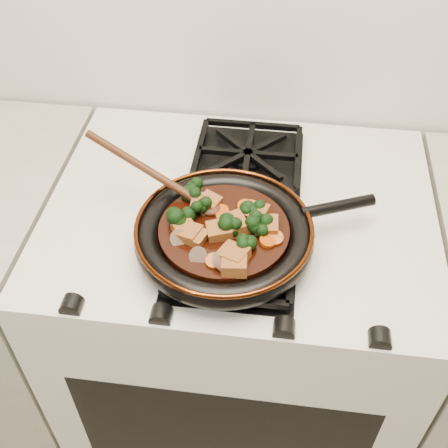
# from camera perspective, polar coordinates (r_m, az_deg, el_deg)

# --- Properties ---
(stove) EXTENTS (0.76, 0.60, 0.90)m
(stove) POSITION_cam_1_polar(r_m,az_deg,el_deg) (1.45, 1.32, -11.26)
(stove) COLOR beige
(stove) RESTS_ON ground
(burner_grate_front) EXTENTS (0.23, 0.23, 0.03)m
(burner_grate_front) POSITION_cam_1_polar(r_m,az_deg,el_deg) (1.00, 0.85, -3.10)
(burner_grate_front) COLOR black
(burner_grate_front) RESTS_ON stove
(burner_grate_back) EXTENTS (0.23, 0.23, 0.03)m
(burner_grate_back) POSITION_cam_1_polar(r_m,az_deg,el_deg) (1.20, 2.45, 6.85)
(burner_grate_back) COLOR black
(burner_grate_back) RESTS_ON stove
(skillet) EXTENTS (0.42, 0.32, 0.05)m
(skillet) POSITION_cam_1_polar(r_m,az_deg,el_deg) (0.99, 0.13, -1.04)
(skillet) COLOR black
(skillet) RESTS_ON burner_grate_front
(braising_sauce) EXTENTS (0.23, 0.23, 0.02)m
(braising_sauce) POSITION_cam_1_polar(r_m,az_deg,el_deg) (0.98, -0.00, -0.86)
(braising_sauce) COLOR black
(braising_sauce) RESTS_ON skillet
(tofu_cube_0) EXTENTS (0.05, 0.05, 0.03)m
(tofu_cube_0) POSITION_cam_1_polar(r_m,az_deg,el_deg) (1.01, -1.44, 2.25)
(tofu_cube_0) COLOR brown
(tofu_cube_0) RESTS_ON braising_sauce
(tofu_cube_1) EXTENTS (0.04, 0.05, 0.03)m
(tofu_cube_1) POSITION_cam_1_polar(r_m,az_deg,el_deg) (0.91, 1.08, -4.16)
(tofu_cube_1) COLOR brown
(tofu_cube_1) RESTS_ON braising_sauce
(tofu_cube_2) EXTENTS (0.03, 0.04, 0.02)m
(tofu_cube_2) POSITION_cam_1_polar(r_m,az_deg,el_deg) (1.01, -2.37, 2.14)
(tofu_cube_2) COLOR brown
(tofu_cube_2) RESTS_ON braising_sauce
(tofu_cube_3) EXTENTS (0.05, 0.05, 0.03)m
(tofu_cube_3) POSITION_cam_1_polar(r_m,az_deg,el_deg) (0.99, 3.29, 1.06)
(tofu_cube_3) COLOR brown
(tofu_cube_3) RESTS_ON braising_sauce
(tofu_cube_4) EXTENTS (0.04, 0.04, 0.03)m
(tofu_cube_4) POSITION_cam_1_polar(r_m,az_deg,el_deg) (0.97, 4.36, -0.22)
(tofu_cube_4) COLOR brown
(tofu_cube_4) RESTS_ON braising_sauce
(tofu_cube_5) EXTENTS (0.05, 0.05, 0.02)m
(tofu_cube_5) POSITION_cam_1_polar(r_m,az_deg,el_deg) (0.97, -4.11, -0.41)
(tofu_cube_5) COLOR brown
(tofu_cube_5) RESTS_ON braising_sauce
(tofu_cube_6) EXTENTS (0.05, 0.05, 0.03)m
(tofu_cube_6) POSITION_cam_1_polar(r_m,az_deg,el_deg) (0.96, -3.62, -0.97)
(tofu_cube_6) COLOR brown
(tofu_cube_6) RESTS_ON braising_sauce
(tofu_cube_7) EXTENTS (0.05, 0.05, 0.02)m
(tofu_cube_7) POSITION_cam_1_polar(r_m,az_deg,el_deg) (0.95, -2.92, -1.34)
(tofu_cube_7) COLOR brown
(tofu_cube_7) RESTS_ON braising_sauce
(tofu_cube_8) EXTENTS (0.05, 0.05, 0.03)m
(tofu_cube_8) POSITION_cam_1_polar(r_m,az_deg,el_deg) (0.96, -0.48, -0.73)
(tofu_cube_8) COLOR brown
(tofu_cube_8) RESTS_ON braising_sauce
(tofu_cube_9) EXTENTS (0.06, 0.06, 0.03)m
(tofu_cube_9) POSITION_cam_1_polar(r_m,az_deg,el_deg) (0.92, 0.97, -3.21)
(tofu_cube_9) COLOR brown
(tofu_cube_9) RESTS_ON braising_sauce
(tofu_cube_10) EXTENTS (0.06, 0.06, 0.03)m
(tofu_cube_10) POSITION_cam_1_polar(r_m,az_deg,el_deg) (0.97, 0.94, -0.13)
(tofu_cube_10) COLOR brown
(tofu_cube_10) RESTS_ON braising_sauce
(broccoli_floret_0) EXTENTS (0.08, 0.08, 0.06)m
(broccoli_floret_0) POSITION_cam_1_polar(r_m,az_deg,el_deg) (0.94, 2.34, -2.22)
(broccoli_floret_0) COLOR black
(broccoli_floret_0) RESTS_ON braising_sauce
(broccoli_floret_1) EXTENTS (0.08, 0.08, 0.06)m
(broccoli_floret_1) POSITION_cam_1_polar(r_m,az_deg,el_deg) (0.98, -4.32, 0.55)
(broccoli_floret_1) COLOR black
(broccoli_floret_1) RESTS_ON braising_sauce
(broccoli_floret_2) EXTENTS (0.08, 0.09, 0.06)m
(broccoli_floret_2) POSITION_cam_1_polar(r_m,az_deg,el_deg) (0.96, 0.41, -0.31)
(broccoli_floret_2) COLOR black
(broccoli_floret_2) RESTS_ON braising_sauce
(broccoli_floret_3) EXTENTS (0.09, 0.08, 0.05)m
(broccoli_floret_3) POSITION_cam_1_polar(r_m,az_deg,el_deg) (0.97, 0.29, -0.14)
(broccoli_floret_3) COLOR black
(broccoli_floret_3) RESTS_ON braising_sauce
(broccoli_floret_4) EXTENTS (0.07, 0.08, 0.05)m
(broccoli_floret_4) POSITION_cam_1_polar(r_m,az_deg,el_deg) (1.00, 3.10, 1.40)
(broccoli_floret_4) COLOR black
(broccoli_floret_4) RESTS_ON braising_sauce
(broccoli_floret_5) EXTENTS (0.07, 0.08, 0.07)m
(broccoli_floret_5) POSITION_cam_1_polar(r_m,az_deg,el_deg) (0.99, -2.03, 1.64)
(broccoli_floret_5) COLOR black
(broccoli_floret_5) RESTS_ON braising_sauce
(broccoli_floret_6) EXTENTS (0.09, 0.09, 0.06)m
(broccoli_floret_6) POSITION_cam_1_polar(r_m,az_deg,el_deg) (1.03, -2.75, 3.17)
(broccoli_floret_6) COLOR black
(broccoli_floret_6) RESTS_ON braising_sauce
(broccoli_floret_7) EXTENTS (0.08, 0.09, 0.07)m
(broccoli_floret_7) POSITION_cam_1_polar(r_m,az_deg,el_deg) (0.96, 3.58, -0.29)
(broccoli_floret_7) COLOR black
(broccoli_floret_7) RESTS_ON braising_sauce
(carrot_coin_0) EXTENTS (0.03, 0.03, 0.01)m
(carrot_coin_0) POSITION_cam_1_polar(r_m,az_deg,el_deg) (0.95, 4.45, -1.74)
(carrot_coin_0) COLOR #A63B04
(carrot_coin_0) RESTS_ON braising_sauce
(carrot_coin_1) EXTENTS (0.03, 0.03, 0.01)m
(carrot_coin_1) POSITION_cam_1_polar(r_m,az_deg,el_deg) (0.92, -1.04, -3.77)
(carrot_coin_1) COLOR #A63B04
(carrot_coin_1) RESTS_ON braising_sauce
(carrot_coin_2) EXTENTS (0.03, 0.03, 0.01)m
(carrot_coin_2) POSITION_cam_1_polar(r_m,az_deg,el_deg) (1.00, -0.30, 1.33)
(carrot_coin_2) COLOR #A63B04
(carrot_coin_2) RESTS_ON braising_sauce
(carrot_coin_3) EXTENTS (0.03, 0.03, 0.01)m
(carrot_coin_3) POSITION_cam_1_polar(r_m,az_deg,el_deg) (0.96, 5.21, -1.43)
(carrot_coin_3) COLOR #A63B04
(carrot_coin_3) RESTS_ON braising_sauce
(carrot_coin_4) EXTENTS (0.03, 0.03, 0.01)m
(carrot_coin_4) POSITION_cam_1_polar(r_m,az_deg,el_deg) (1.01, 2.23, 1.76)
(carrot_coin_4) COLOR #A63B04
(carrot_coin_4) RESTS_ON braising_sauce
(mushroom_slice_0) EXTENTS (0.03, 0.02, 0.03)m
(mushroom_slice_0) POSITION_cam_1_polar(r_m,az_deg,el_deg) (0.92, -2.63, -3.26)
(mushroom_slice_0) COLOR brown
(mushroom_slice_0) RESTS_ON braising_sauce
(mushroom_slice_1) EXTENTS (0.04, 0.04, 0.03)m
(mushroom_slice_1) POSITION_cam_1_polar(r_m,az_deg,el_deg) (0.92, -0.17, -3.81)
(mushroom_slice_1) COLOR brown
(mushroom_slice_1) RESTS_ON braising_sauce
(mushroom_slice_2) EXTENTS (0.04, 0.04, 0.03)m
(mushroom_slice_2) POSITION_cam_1_polar(r_m,az_deg,el_deg) (1.03, -1.99, 2.77)
(mushroom_slice_2) COLOR brown
(mushroom_slice_2) RESTS_ON braising_sauce
(mushroom_slice_3) EXTENTS (0.04, 0.03, 0.03)m
(mushroom_slice_3) POSITION_cam_1_polar(r_m,az_deg,el_deg) (0.95, -4.58, -1.47)
(mushroom_slice_3) COLOR brown
(mushroom_slice_3) RESTS_ON braising_sauce
(wooden_spoon) EXTENTS (0.16, 0.08, 0.27)m
(wooden_spoon) POSITION_cam_1_polar(r_m,az_deg,el_deg) (1.03, -5.43, 4.04)
(wooden_spoon) COLOR #3F1D0D
(wooden_spoon) RESTS_ON braising_sauce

